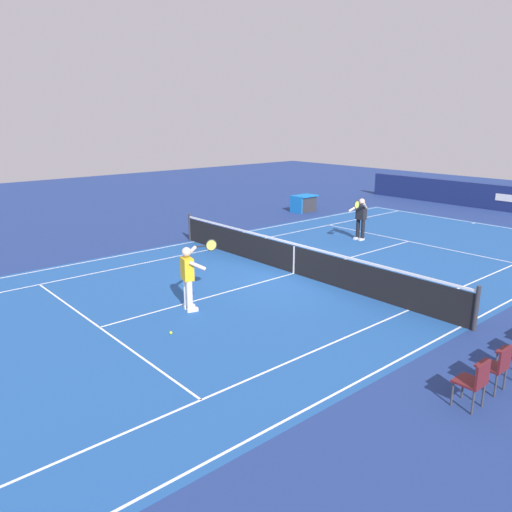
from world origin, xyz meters
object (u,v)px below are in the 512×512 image
object	(u,v)px
spectator_chair_5	(475,380)
equipment_cart_tarped	(304,203)
tennis_ball	(171,333)
tennis_player_far	(361,217)
tennis_player_near	(189,275)
spectator_chair_4	(497,365)
tennis_net	(294,258)

from	to	relation	value
spectator_chair_5	equipment_cart_tarped	world-z (taller)	spectator_chair_5
tennis_ball	spectator_chair_5	xyz separation A→B (m)	(-2.23, 5.88, 0.49)
tennis_player_far	equipment_cart_tarped	xyz separation A→B (m)	(-2.80, -5.77, -0.49)
spectator_chair_5	tennis_player_near	bearing A→B (deg)	-81.02
tennis_player_far	tennis_ball	world-z (taller)	tennis_player_far
tennis_ball	spectator_chair_4	xyz separation A→B (m)	(-3.05, 5.88, 0.49)
spectator_chair_4	tennis_ball	bearing A→B (deg)	-62.63
spectator_chair_4	equipment_cart_tarped	size ratio (longest dim) A/B	0.70
spectator_chair_5	spectator_chair_4	bearing A→B (deg)	180.00
tennis_player_far	spectator_chair_5	distance (m)	12.04
tennis_net	spectator_chair_5	size ratio (longest dim) A/B	13.30
tennis_player_far	tennis_ball	distance (m)	10.92
tennis_net	spectator_chair_5	bearing A→B (deg)	66.87
spectator_chair_4	equipment_cart_tarped	distance (m)	17.76
tennis_net	spectator_chair_4	size ratio (longest dim) A/B	13.30
tennis_ball	spectator_chair_5	distance (m)	6.31
tennis_ball	spectator_chair_5	world-z (taller)	spectator_chair_5
tennis_player_far	spectator_chair_4	distance (m)	11.49
tennis_net	spectator_chair_4	world-z (taller)	tennis_net
spectator_chair_4	spectator_chair_5	world-z (taller)	same
tennis_player_near	tennis_player_far	size ratio (longest dim) A/B	1.00
tennis_player_near	tennis_ball	size ratio (longest dim) A/B	25.71
tennis_net	tennis_player_near	size ratio (longest dim) A/B	6.89
tennis_player_far	spectator_chair_5	xyz separation A→B (m)	(8.27, 8.74, -0.41)
tennis_player_far	tennis_ball	xyz separation A→B (m)	(10.50, 2.85, -0.90)
tennis_net	equipment_cart_tarped	world-z (taller)	tennis_net
tennis_player_far	tennis_net	bearing A→B (deg)	15.64
tennis_player_near	spectator_chair_4	size ratio (longest dim) A/B	1.93
tennis_player_far	equipment_cart_tarped	size ratio (longest dim) A/B	1.36
tennis_net	tennis_ball	world-z (taller)	tennis_net
spectator_chair_5	tennis_ball	bearing A→B (deg)	-69.28
spectator_chair_5	equipment_cart_tarped	size ratio (longest dim) A/B	0.70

